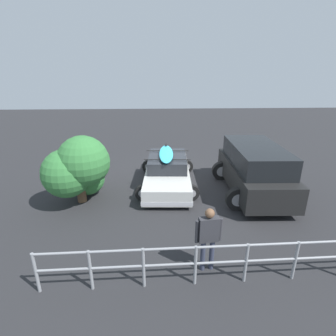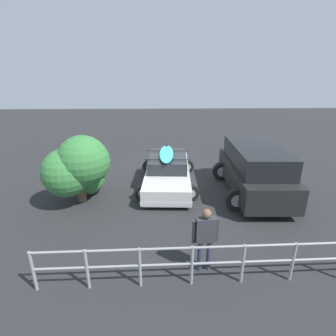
# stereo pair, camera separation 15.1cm
# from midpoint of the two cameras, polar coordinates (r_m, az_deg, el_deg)

# --- Properties ---
(ground_plane) EXTENTS (44.00, 44.00, 0.02)m
(ground_plane) POSITION_cam_midpoint_polar(r_m,az_deg,el_deg) (11.39, 0.41, -2.44)
(ground_plane) COLOR #28282B
(ground_plane) RESTS_ON ground
(sedan_car) EXTENTS (2.46, 4.54, 1.47)m
(sedan_car) POSITION_cam_midpoint_polar(r_m,az_deg,el_deg) (10.68, -0.55, -0.68)
(sedan_car) COLOR silver
(sedan_car) RESTS_ON ground
(suv_car) EXTENTS (2.74, 4.59, 1.86)m
(suv_car) POSITION_cam_midpoint_polar(r_m,az_deg,el_deg) (10.31, 17.87, -0.22)
(suv_car) COLOR black
(suv_car) RESTS_ON ground
(person_bystander) EXTENTS (0.62, 0.24, 1.62)m
(person_bystander) POSITION_cam_midpoint_polar(r_m,az_deg,el_deg) (6.15, 8.09, -14.06)
(person_bystander) COLOR #33384C
(person_bystander) RESTS_ON ground
(railing_fence) EXTENTS (7.87, 0.25, 0.99)m
(railing_fence) POSITION_cam_midpoint_polar(r_m,az_deg,el_deg) (6.06, 10.77, -18.84)
(railing_fence) COLOR gray
(railing_fence) RESTS_ON ground
(bush_near_left) EXTENTS (2.21, 2.61, 2.46)m
(bush_near_left) POSITION_cam_midpoint_polar(r_m,az_deg,el_deg) (9.63, -19.05, 0.30)
(bush_near_left) COLOR brown
(bush_near_left) RESTS_ON ground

